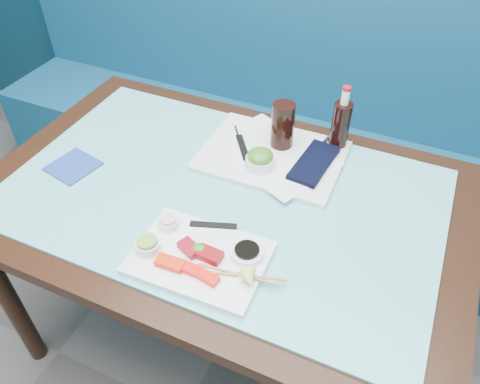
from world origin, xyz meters
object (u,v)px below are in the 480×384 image
at_px(dining_table, 223,215).
at_px(cola_glass, 283,125).
at_px(booth_bench, 303,142).
at_px(blue_napkin, 73,166).
at_px(sashimi_plate, 200,258).
at_px(seaweed_bowl, 260,162).
at_px(cola_bottle_body, 340,127).
at_px(serving_tray, 272,156).

distance_m(dining_table, cola_glass, 0.33).
xyz_separation_m(booth_bench, dining_table, (0.00, -0.84, 0.29)).
bearing_deg(booth_bench, cola_glass, -81.84).
bearing_deg(blue_napkin, cola_glass, 32.32).
bearing_deg(sashimi_plate, blue_napkin, 161.07).
bearing_deg(seaweed_bowl, cola_bottle_body, 48.92).
height_order(dining_table, blue_napkin, blue_napkin).
distance_m(dining_table, cola_bottle_body, 0.45).
bearing_deg(sashimi_plate, dining_table, 101.96).
relative_size(dining_table, sashimi_plate, 4.31).
height_order(seaweed_bowl, cola_glass, cola_glass).
distance_m(seaweed_bowl, cola_bottle_body, 0.28).
xyz_separation_m(sashimi_plate, serving_tray, (0.01, 0.45, -0.00)).
bearing_deg(cola_bottle_body, cola_glass, -154.27).
xyz_separation_m(booth_bench, blue_napkin, (-0.46, -0.92, 0.39)).
bearing_deg(cola_bottle_body, dining_table, -125.48).
distance_m(sashimi_plate, cola_glass, 0.52).
height_order(booth_bench, dining_table, booth_bench).
distance_m(booth_bench, cola_bottle_body, 0.72).
xyz_separation_m(cola_glass, cola_bottle_body, (0.16, 0.08, -0.01)).
height_order(sashimi_plate, blue_napkin, sashimi_plate).
relative_size(booth_bench, dining_table, 2.14).
height_order(cola_glass, blue_napkin, cola_glass).
relative_size(sashimi_plate, cola_glass, 2.21).
relative_size(booth_bench, blue_napkin, 22.70).
relative_size(dining_table, blue_napkin, 10.59).
bearing_deg(cola_bottle_body, serving_tray, -142.21).
height_order(dining_table, serving_tray, serving_tray).
height_order(dining_table, sashimi_plate, sashimi_plate).
height_order(dining_table, cola_bottle_body, cola_bottle_body).
bearing_deg(sashimi_plate, cola_bottle_body, 70.97).
xyz_separation_m(booth_bench, cola_glass, (0.08, -0.58, 0.47)).
bearing_deg(blue_napkin, dining_table, 9.99).
height_order(booth_bench, seaweed_bowl, booth_bench).
relative_size(booth_bench, cola_glass, 20.40).
bearing_deg(blue_napkin, cola_bottle_body, 30.90).
relative_size(serving_tray, blue_napkin, 3.25).
xyz_separation_m(dining_table, seaweed_bowl, (0.06, 0.13, 0.12)).
height_order(dining_table, seaweed_bowl, seaweed_bowl).
relative_size(dining_table, cola_bottle_body, 8.61).
bearing_deg(dining_table, cola_glass, 72.65).
bearing_deg(sashimi_plate, serving_tray, 86.72).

